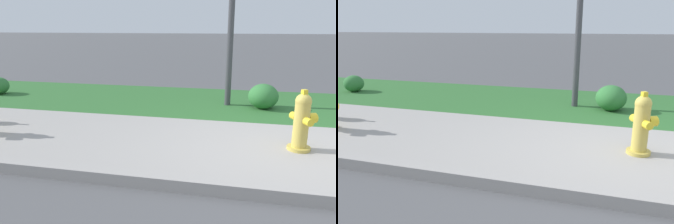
% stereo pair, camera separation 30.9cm
% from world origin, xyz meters
% --- Properties ---
extents(ground_plane, '(120.00, 120.00, 0.00)m').
position_xyz_m(ground_plane, '(0.00, 0.00, 0.00)').
color(ground_plane, '#515154').
extents(sidewalk_pavement, '(18.00, 2.20, 0.01)m').
position_xyz_m(sidewalk_pavement, '(0.00, 0.00, 0.01)').
color(sidewalk_pavement, '#9E9993').
rests_on(sidewalk_pavement, ground).
extents(grass_verge, '(18.00, 2.69, 0.01)m').
position_xyz_m(grass_verge, '(0.00, 2.45, 0.00)').
color(grass_verge, '#2D662D').
rests_on(grass_verge, ground).
extents(street_curb, '(18.00, 0.16, 0.12)m').
position_xyz_m(street_curb, '(0.00, -1.18, 0.06)').
color(street_curb, '#9E9993').
rests_on(street_curb, ground).
extents(fire_hydrant_far_end, '(0.33, 0.36, 0.74)m').
position_xyz_m(fire_hydrant_far_end, '(0.00, 0.08, 0.36)').
color(fire_hydrant_far_end, gold).
rests_on(fire_hydrant_far_end, ground).
extents(shrub_bush_mid_verge, '(0.53, 0.53, 0.45)m').
position_xyz_m(shrub_bush_mid_verge, '(-0.31, 2.11, 0.22)').
color(shrub_bush_mid_verge, '#337538').
rests_on(shrub_bush_mid_verge, ground).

